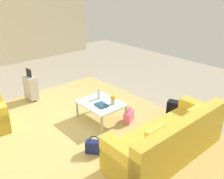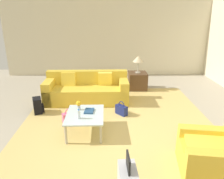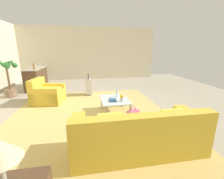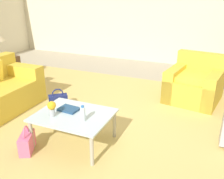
{
  "view_description": "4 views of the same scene",
  "coord_description": "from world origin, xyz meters",
  "views": [
    {
      "loc": [
        -4.21,
        2.53,
        2.84
      ],
      "look_at": [
        -0.99,
        -0.3,
        0.99
      ],
      "focal_mm": 40.0,
      "sensor_mm": 36.0,
      "label": 1
    },
    {
      "loc": [
        3.74,
        -0.06,
        2.42
      ],
      "look_at": [
        -0.78,
        0.08,
        0.83
      ],
      "focal_mm": 35.0,
      "sensor_mm": 36.0,
      "label": 2
    },
    {
      "loc": [
        -4.38,
        0.27,
        1.8
      ],
      "look_at": [
        -0.33,
        -0.43,
        0.7
      ],
      "focal_mm": 24.0,
      "sensor_mm": 36.0,
      "label": 3
    },
    {
      "loc": [
        1.21,
        -2.97,
        1.92
      ],
      "look_at": [
        -0.01,
        -0.14,
        0.7
      ],
      "focal_mm": 40.0,
      "sensor_mm": 36.0,
      "label": 4
    }
  ],
  "objects": [
    {
      "name": "coffee_table",
      "position": [
        -0.4,
        -0.5,
        0.38
      ],
      "size": [
        0.97,
        0.77,
        0.43
      ],
      "color": "silver",
      "rests_on": "ground"
    },
    {
      "name": "ground_plane",
      "position": [
        0.0,
        0.0,
        0.0
      ],
      "size": [
        12.0,
        12.0,
        0.0
      ],
      "primitive_type": "plane",
      "color": "#A89E89"
    },
    {
      "name": "area_rug",
      "position": [
        -0.6,
        0.2,
        0.0
      ],
      "size": [
        5.2,
        4.4,
        0.01
      ],
      "primitive_type": "cube",
      "color": "tan",
      "rests_on": "ground"
    },
    {
      "name": "suitcase_silver",
      "position": [
        1.6,
        0.2,
        0.36
      ],
      "size": [
        0.41,
        0.23,
        0.85
      ],
      "color": "#B7B7BC",
      "rests_on": "ground"
    },
    {
      "name": "backpack_black",
      "position": [
        -1.4,
        -1.79,
        0.19
      ],
      "size": [
        0.35,
        0.32,
        0.4
      ],
      "color": "black",
      "rests_on": "ground"
    },
    {
      "name": "handbag_navy",
      "position": [
        -1.23,
        0.33,
        0.13
      ],
      "size": [
        0.33,
        0.31,
        0.36
      ],
      "color": "navy",
      "rests_on": "ground"
    },
    {
      "name": "handbag_pink",
      "position": [
        -0.86,
        -0.91,
        0.13
      ],
      "size": [
        0.27,
        0.35,
        0.36
      ],
      "color": "pink",
      "rests_on": "ground"
    },
    {
      "name": "water_bottle",
      "position": [
        -0.2,
        -0.6,
        0.52
      ],
      "size": [
        0.06,
        0.06,
        0.2
      ],
      "color": "silver",
      "rests_on": "coffee_table"
    },
    {
      "name": "coffee_table_book",
      "position": [
        -0.52,
        -0.42,
        0.44
      ],
      "size": [
        0.28,
        0.21,
        0.03
      ],
      "primitive_type": "cube",
      "rotation": [
        0.0,
        0.0,
        -0.08
      ],
      "color": "navy",
      "rests_on": "coffee_table"
    },
    {
      "name": "couch",
      "position": [
        -2.19,
        -0.6,
        0.3
      ],
      "size": [
        0.87,
        2.33,
        0.84
      ],
      "color": "gold",
      "rests_on": "ground"
    },
    {
      "name": "flower_vase",
      "position": [
        -0.62,
        -0.65,
        0.55
      ],
      "size": [
        0.11,
        0.11,
        0.21
      ],
      "color": "#B2B7BC",
      "rests_on": "coffee_table"
    }
  ]
}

